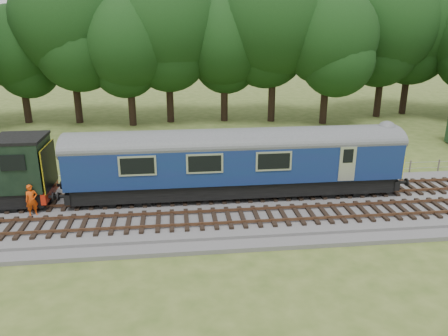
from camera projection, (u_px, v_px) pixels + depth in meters
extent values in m
plane|color=#41561F|center=(276.00, 209.00, 23.61)|extent=(120.00, 120.00, 0.00)
cube|color=#4C4C4F|center=(277.00, 206.00, 23.55)|extent=(70.00, 7.00, 0.35)
cube|color=brown|center=(274.00, 196.00, 24.10)|extent=(66.50, 0.07, 0.14)
cube|color=brown|center=(269.00, 187.00, 25.45)|extent=(66.50, 0.07, 0.14)
cube|color=brown|center=(288.00, 220.00, 21.27)|extent=(66.50, 0.07, 0.14)
cube|color=brown|center=(281.00, 208.00, 22.62)|extent=(66.50, 0.07, 0.14)
cube|color=black|center=(236.00, 183.00, 24.37)|extent=(17.46, 2.52, 0.85)
cube|color=navy|center=(236.00, 159.00, 23.91)|extent=(18.00, 2.80, 2.05)
cube|color=yellow|center=(391.00, 160.00, 25.00)|extent=(0.06, 2.74, 1.30)
cube|color=black|center=(339.00, 183.00, 25.07)|extent=(2.60, 2.00, 0.55)
cube|color=black|center=(127.00, 191.00, 23.79)|extent=(2.60, 2.00, 0.55)
cube|color=black|center=(22.00, 163.00, 22.66)|extent=(2.40, 2.55, 2.60)
cube|color=#B11F0D|center=(50.00, 191.00, 23.30)|extent=(0.25, 2.60, 0.55)
cube|color=yellow|center=(49.00, 166.00, 22.87)|extent=(0.06, 2.55, 2.30)
imported|color=#DD450B|center=(32.00, 200.00, 21.83)|extent=(0.71, 0.63, 1.63)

